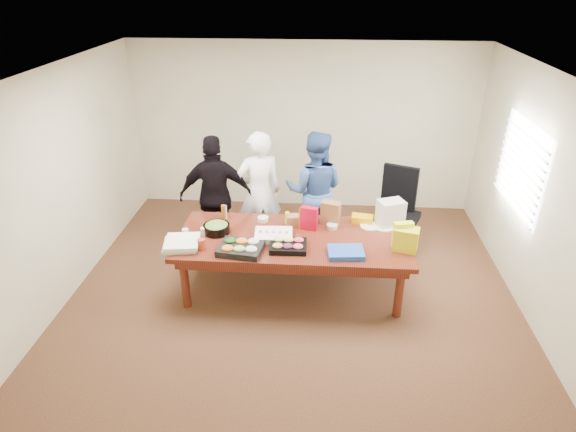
# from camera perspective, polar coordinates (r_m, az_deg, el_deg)

# --- Properties ---
(floor) EXTENTS (5.50, 5.00, 0.02)m
(floor) POSITION_cam_1_polar(r_m,az_deg,el_deg) (6.25, 0.59, -8.59)
(floor) COLOR #47301E
(floor) RESTS_ON ground
(ceiling) EXTENTS (5.50, 5.00, 0.02)m
(ceiling) POSITION_cam_1_polar(r_m,az_deg,el_deg) (5.15, 0.74, 16.73)
(ceiling) COLOR white
(ceiling) RESTS_ON wall_back
(wall_back) EXTENTS (5.50, 0.04, 2.70)m
(wall_back) POSITION_cam_1_polar(r_m,az_deg,el_deg) (7.91, 1.82, 10.32)
(wall_back) COLOR beige
(wall_back) RESTS_ON floor
(wall_front) EXTENTS (5.50, 0.04, 2.70)m
(wall_front) POSITION_cam_1_polar(r_m,az_deg,el_deg) (3.46, -2.07, -14.55)
(wall_front) COLOR beige
(wall_front) RESTS_ON floor
(wall_left) EXTENTS (0.04, 5.00, 2.70)m
(wall_left) POSITION_cam_1_polar(r_m,az_deg,el_deg) (6.34, -25.02, 3.32)
(wall_left) COLOR beige
(wall_left) RESTS_ON floor
(wall_right) EXTENTS (0.04, 5.00, 2.70)m
(wall_right) POSITION_cam_1_polar(r_m,az_deg,el_deg) (6.07, 27.55, 1.71)
(wall_right) COLOR beige
(wall_right) RESTS_ON floor
(window_panel) EXTENTS (0.03, 1.40, 1.10)m
(window_panel) POSITION_cam_1_polar(r_m,az_deg,el_deg) (6.52, 25.76, 5.20)
(window_panel) COLOR white
(window_panel) RESTS_ON wall_right
(window_blinds) EXTENTS (0.04, 1.36, 1.00)m
(window_blinds) POSITION_cam_1_polar(r_m,az_deg,el_deg) (6.50, 25.43, 5.22)
(window_blinds) COLOR beige
(window_blinds) RESTS_ON wall_right
(conference_table) EXTENTS (2.80, 1.20, 0.75)m
(conference_table) POSITION_cam_1_polar(r_m,az_deg,el_deg) (6.04, 0.61, -5.63)
(conference_table) COLOR #4C1C0F
(conference_table) RESTS_ON floor
(office_chair) EXTENTS (0.78, 0.78, 1.17)m
(office_chair) POSITION_cam_1_polar(r_m,az_deg,el_deg) (6.91, 12.97, 0.17)
(office_chair) COLOR black
(office_chair) RESTS_ON floor
(person_center) EXTENTS (0.75, 0.63, 1.76)m
(person_center) POSITION_cam_1_polar(r_m,az_deg,el_deg) (6.70, -3.43, 2.76)
(person_center) COLOR white
(person_center) RESTS_ON floor
(person_right) EXTENTS (0.89, 0.72, 1.73)m
(person_right) POSITION_cam_1_polar(r_m,az_deg,el_deg) (6.80, 3.15, 2.99)
(person_right) COLOR #345595
(person_right) RESTS_ON floor
(person_left) EXTENTS (1.05, 0.53, 1.72)m
(person_left) POSITION_cam_1_polar(r_m,az_deg,el_deg) (6.71, -8.43, 2.35)
(person_left) COLOR black
(person_left) RESTS_ON floor
(veggie_tray) EXTENTS (0.54, 0.45, 0.07)m
(veggie_tray) POSITION_cam_1_polar(r_m,az_deg,el_deg) (5.57, -5.60, -3.83)
(veggie_tray) COLOR black
(veggie_tray) RESTS_ON conference_table
(fruit_tray) EXTENTS (0.43, 0.34, 0.06)m
(fruit_tray) POSITION_cam_1_polar(r_m,az_deg,el_deg) (5.60, 0.03, -3.56)
(fruit_tray) COLOR black
(fruit_tray) RESTS_ON conference_table
(sheet_cake) EXTENTS (0.47, 0.36, 0.08)m
(sheet_cake) POSITION_cam_1_polar(r_m,az_deg,el_deg) (5.80, -1.71, -2.31)
(sheet_cake) COLOR white
(sheet_cake) RESTS_ON conference_table
(salad_bowl) EXTENTS (0.40, 0.40, 0.10)m
(salad_bowl) POSITION_cam_1_polar(r_m,az_deg,el_deg) (5.99, -8.41, -1.48)
(salad_bowl) COLOR black
(salad_bowl) RESTS_ON conference_table
(chip_bag_blue) EXTENTS (0.43, 0.34, 0.06)m
(chip_bag_blue) POSITION_cam_1_polar(r_m,az_deg,el_deg) (5.53, 6.83, -4.27)
(chip_bag_blue) COLOR #224CB2
(chip_bag_blue) RESTS_ON conference_table
(chip_bag_red) EXTENTS (0.22, 0.13, 0.30)m
(chip_bag_red) POSITION_cam_1_polar(r_m,az_deg,el_deg) (5.96, 2.51, -0.29)
(chip_bag_red) COLOR #B4041F
(chip_bag_red) RESTS_ON conference_table
(chip_bag_yellow) EXTENTS (0.23, 0.13, 0.33)m
(chip_bag_yellow) POSITION_cam_1_polar(r_m,az_deg,el_deg) (5.71, 13.36, -2.22)
(chip_bag_yellow) COLOR #F2FA24
(chip_bag_yellow) RESTS_ON conference_table
(chip_bag_orange) EXTENTS (0.18, 0.11, 0.27)m
(chip_bag_orange) POSITION_cam_1_polar(r_m,az_deg,el_deg) (5.98, 2.16, -0.34)
(chip_bag_orange) COLOR #E5590E
(chip_bag_orange) RESTS_ON conference_table
(mayo_jar) EXTENTS (0.09, 0.09, 0.13)m
(mayo_jar) POSITION_cam_1_polar(r_m,az_deg,el_deg) (6.18, 2.08, -0.08)
(mayo_jar) COLOR white
(mayo_jar) RESTS_ON conference_table
(mustard_bottle) EXTENTS (0.06, 0.06, 0.16)m
(mustard_bottle) POSITION_cam_1_polar(r_m,az_deg,el_deg) (6.11, -0.08, -0.24)
(mustard_bottle) COLOR yellow
(mustard_bottle) RESTS_ON conference_table
(dressing_bottle) EXTENTS (0.07, 0.07, 0.19)m
(dressing_bottle) POSITION_cam_1_polar(r_m,az_deg,el_deg) (6.28, -7.59, 0.46)
(dressing_bottle) COLOR brown
(dressing_bottle) RESTS_ON conference_table
(ranch_bottle) EXTENTS (0.06, 0.06, 0.18)m
(ranch_bottle) POSITION_cam_1_polar(r_m,az_deg,el_deg) (6.30, -7.47, 0.47)
(ranch_bottle) COLOR silver
(ranch_bottle) RESTS_ON conference_table
(banana_bunch) EXTENTS (0.29, 0.19, 0.09)m
(banana_bunch) POSITION_cam_1_polar(r_m,az_deg,el_deg) (6.24, 8.73, -0.35)
(banana_bunch) COLOR #EAB001
(banana_bunch) RESTS_ON conference_table
(bread_loaf) EXTENTS (0.33, 0.17, 0.13)m
(bread_loaf) POSITION_cam_1_polar(r_m,az_deg,el_deg) (6.10, 1.40, -0.47)
(bread_loaf) COLOR #9A6042
(bread_loaf) RESTS_ON conference_table
(kraft_bag) EXTENTS (0.26, 0.20, 0.30)m
(kraft_bag) POSITION_cam_1_polar(r_m,az_deg,el_deg) (6.10, 5.05, 0.35)
(kraft_bag) COLOR brown
(kraft_bag) RESTS_ON conference_table
(red_cup) EXTENTS (0.12, 0.12, 0.12)m
(red_cup) POSITION_cam_1_polar(r_m,az_deg,el_deg) (5.67, -10.14, -3.27)
(red_cup) COLOR #AB3618
(red_cup) RESTS_ON conference_table
(clear_cup_a) EXTENTS (0.08, 0.08, 0.10)m
(clear_cup_a) POSITION_cam_1_polar(r_m,az_deg,el_deg) (5.96, -11.99, -1.95)
(clear_cup_a) COLOR white
(clear_cup_a) RESTS_ON conference_table
(clear_cup_b) EXTENTS (0.09, 0.09, 0.10)m
(clear_cup_b) POSITION_cam_1_polar(r_m,az_deg,el_deg) (5.96, -9.92, -1.81)
(clear_cup_b) COLOR white
(clear_cup_b) RESTS_ON conference_table
(pizza_box_lower) EXTENTS (0.45, 0.45, 0.04)m
(pizza_box_lower) POSITION_cam_1_polar(r_m,az_deg,el_deg) (5.79, -12.55, -3.31)
(pizza_box_lower) COLOR beige
(pizza_box_lower) RESTS_ON conference_table
(pizza_box_upper) EXTENTS (0.43, 0.43, 0.04)m
(pizza_box_upper) POSITION_cam_1_polar(r_m,az_deg,el_deg) (5.75, -12.37, -3.00)
(pizza_box_upper) COLOR white
(pizza_box_upper) RESTS_ON pizza_box_lower
(plate_a) EXTENTS (0.30, 0.30, 0.01)m
(plate_a) POSITION_cam_1_polar(r_m,az_deg,el_deg) (6.17, 11.22, -1.26)
(plate_a) COLOR white
(plate_a) RESTS_ON conference_table
(plate_b) EXTENTS (0.31, 0.31, 0.02)m
(plate_b) POSITION_cam_1_polar(r_m,az_deg,el_deg) (6.16, 9.65, -1.18)
(plate_b) COLOR white
(plate_b) RESTS_ON conference_table
(dip_bowl_a) EXTENTS (0.14, 0.14, 0.05)m
(dip_bowl_a) POSITION_cam_1_polar(r_m,az_deg,el_deg) (6.05, 5.22, -1.23)
(dip_bowl_a) COLOR beige
(dip_bowl_a) RESTS_ON conference_table
(dip_bowl_b) EXTENTS (0.18, 0.18, 0.06)m
(dip_bowl_b) POSITION_cam_1_polar(r_m,az_deg,el_deg) (6.21, -2.96, -0.37)
(dip_bowl_b) COLOR #F9E4C5
(dip_bowl_b) RESTS_ON conference_table
(grocery_bag_white) EXTENTS (0.37, 0.32, 0.33)m
(grocery_bag_white) POSITION_cam_1_polar(r_m,az_deg,el_deg) (6.18, 11.99, 0.33)
(grocery_bag_white) COLOR silver
(grocery_bag_white) RESTS_ON conference_table
(grocery_bag_yellow) EXTENTS (0.32, 0.26, 0.28)m
(grocery_bag_yellow) POSITION_cam_1_polar(r_m,az_deg,el_deg) (5.69, 13.71, -2.69)
(grocery_bag_yellow) COLOR yellow
(grocery_bag_yellow) RESTS_ON conference_table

